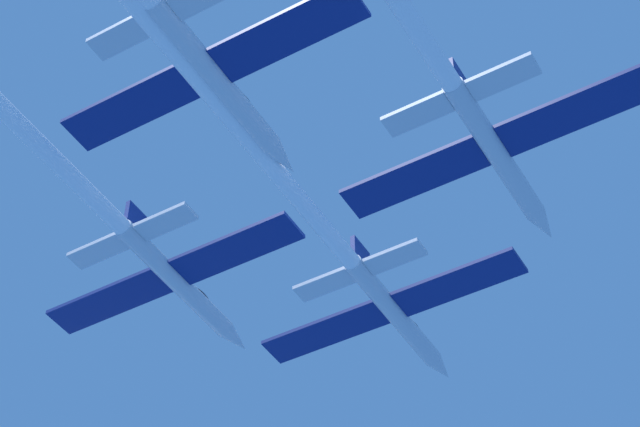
% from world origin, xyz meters
% --- Properties ---
extents(jet_lead, '(21.11, 64.27, 3.50)m').
position_xyz_m(jet_lead, '(0.02, -18.40, 0.77)').
color(jet_lead, silver).
extents(jet_left_wing, '(21.11, 59.53, 3.50)m').
position_xyz_m(jet_left_wing, '(-12.16, -27.40, 0.96)').
color(jet_left_wing, silver).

